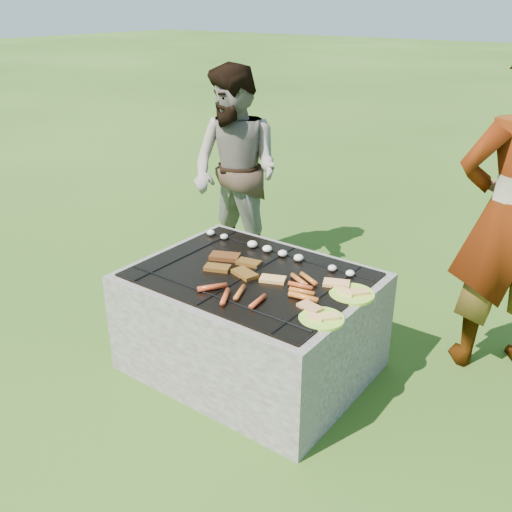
{
  "coord_description": "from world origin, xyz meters",
  "views": [
    {
      "loc": [
        1.7,
        -2.26,
        1.99
      ],
      "look_at": [
        0.0,
        0.05,
        0.7
      ],
      "focal_mm": 40.0,
      "sensor_mm": 36.0,
      "label": 1
    }
  ],
  "objects_px": {
    "plate_far": "(352,294)",
    "plate_near": "(322,318)",
    "fire_pit": "(251,325)",
    "bystander": "(236,172)"
  },
  "relations": [
    {
      "from": "bystander",
      "to": "plate_near",
      "type": "bearing_deg",
      "value": -34.83
    },
    {
      "from": "fire_pit",
      "to": "plate_far",
      "type": "bearing_deg",
      "value": 12.28
    },
    {
      "from": "fire_pit",
      "to": "plate_near",
      "type": "distance_m",
      "value": 0.68
    },
    {
      "from": "plate_far",
      "to": "plate_near",
      "type": "xyz_separation_m",
      "value": [
        0.0,
        -0.31,
        -0.0
      ]
    },
    {
      "from": "fire_pit",
      "to": "plate_far",
      "type": "distance_m",
      "value": 0.66
    },
    {
      "from": "fire_pit",
      "to": "bystander",
      "type": "xyz_separation_m",
      "value": [
        -0.92,
        1.04,
        0.51
      ]
    },
    {
      "from": "fire_pit",
      "to": "plate_near",
      "type": "xyz_separation_m",
      "value": [
        0.56,
        -0.19,
        0.33
      ]
    },
    {
      "from": "plate_far",
      "to": "plate_near",
      "type": "bearing_deg",
      "value": -89.93
    },
    {
      "from": "plate_far",
      "to": "plate_near",
      "type": "height_order",
      "value": "same"
    },
    {
      "from": "plate_near",
      "to": "bystander",
      "type": "xyz_separation_m",
      "value": [
        -1.48,
        1.22,
        0.18
      ]
    }
  ]
}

